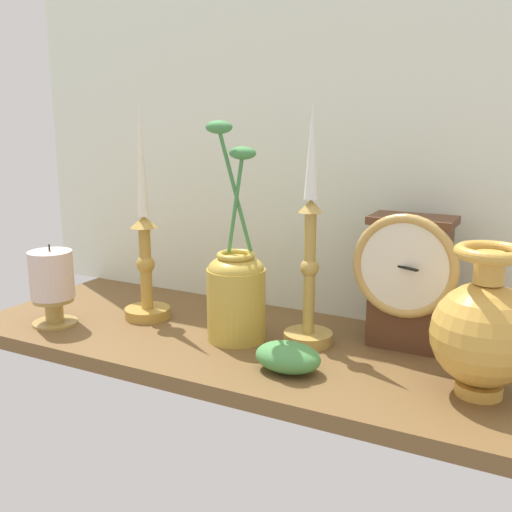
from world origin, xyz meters
TOP-DOWN VIEW (x-y plane):
  - ground_plane at (0.00, 0.00)cm, footprint 100.00×36.00cm
  - back_wall at (0.00, 18.50)cm, footprint 120.00×2.00cm
  - mantel_clock at (21.05, 8.41)cm, footprint 15.91×9.38cm
  - candlestick_tall_left at (6.99, 2.78)cm, footprint 7.82×7.82cm
  - candlestick_tall_center at (-23.44, 0.90)cm, footprint 8.12×8.12cm
  - brass_vase_bulbous at (33.86, -3.81)cm, footprint 13.48×13.48cm
  - brass_vase_jar at (-4.03, -1.01)cm, footprint 9.45×9.45cm
  - pillar_candle_front at (-35.76, -9.28)cm, footprint 7.68×7.68cm
  - ivy_sprig at (8.73, -8.71)cm, footprint 9.72×6.81cm

SIDE VIEW (x-z plane):
  - ground_plane at x=0.00cm, z-range -2.40..0.00cm
  - ivy_sprig at x=8.73cm, z-range 0.00..4.27cm
  - pillar_candle_front at x=-35.76cm, z-range 0.37..14.51cm
  - brass_vase_jar at x=-4.03cm, z-range -8.94..25.88cm
  - brass_vase_bulbous at x=33.86cm, z-range -1.07..18.80cm
  - mantel_clock at x=21.05cm, z-range 0.34..21.96cm
  - candlestick_tall_center at x=-23.44cm, z-range -7.69..31.97cm
  - candlestick_tall_left at x=6.99cm, z-range -5.61..32.08cm
  - back_wall at x=0.00cm, z-range 0.00..65.00cm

